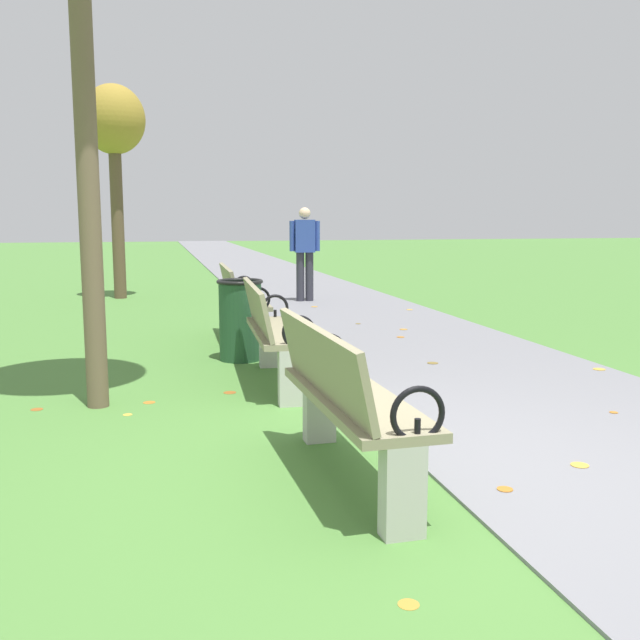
{
  "coord_description": "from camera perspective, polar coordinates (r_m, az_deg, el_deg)",
  "views": [
    {
      "loc": [
        -1.52,
        -3.76,
        1.48
      ],
      "look_at": [
        -0.05,
        2.48,
        0.55
      ],
      "focal_mm": 39.96,
      "sensor_mm": 36.0,
      "label": 1
    }
  ],
  "objects": [
    {
      "name": "ground_plane",
      "position": [
        4.32,
        8.42,
        -11.91
      ],
      "size": [
        80.0,
        80.0,
        0.0
      ],
      "primitive_type": "plane",
      "color": "#4C7F38"
    },
    {
      "name": "paved_walkway",
      "position": [
        22.0,
        -5.61,
        4.41
      ],
      "size": [
        2.81,
        44.0,
        0.02
      ],
      "primitive_type": "cube",
      "color": "slate",
      "rests_on": "ground"
    },
    {
      "name": "park_bench_1",
      "position": [
        3.98,
        2.01,
        -6.25
      ],
      "size": [
        0.52,
        1.61,
        0.9
      ],
      "color": "gray",
      "rests_on": "ground"
    },
    {
      "name": "park_bench_2",
      "position": [
        6.3,
        -3.78,
        -0.86
      ],
      "size": [
        0.55,
        1.62,
        0.9
      ],
      "color": "gray",
      "rests_on": "ground"
    },
    {
      "name": "park_bench_3",
      "position": [
        8.56,
        -6.34,
        1.53
      ],
      "size": [
        0.51,
        1.61,
        0.9
      ],
      "color": "gray",
      "rests_on": "ground"
    },
    {
      "name": "tree_2",
      "position": [
        13.57,
        -16.19,
        14.56
      ],
      "size": [
        1.11,
        1.11,
        3.8
      ],
      "color": "brown",
      "rests_on": "ground"
    },
    {
      "name": "pedestrian_walking",
      "position": [
        12.4,
        -1.23,
        5.71
      ],
      "size": [
        0.53,
        0.25,
        1.62
      ],
      "color": "#2D2D38",
      "rests_on": "paved_walkway"
    },
    {
      "name": "trash_bin",
      "position": [
        7.44,
        -6.4,
        0.03
      ],
      "size": [
        0.48,
        0.48,
        0.84
      ],
      "color": "#234C2D",
      "rests_on": "ground"
    },
    {
      "name": "scattered_leaves",
      "position": [
        7.46,
        1.05,
        -3.07
      ],
      "size": [
        5.22,
        8.98,
        0.02
      ],
      "color": "#BC842D",
      "rests_on": "ground"
    }
  ]
}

